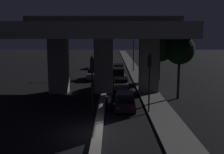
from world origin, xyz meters
TOP-DOWN VIEW (x-y plane):
  - ground_plane at (0.00, 0.00)m, footprint 200.00×200.00m
  - median_divider at (0.00, 35.00)m, footprint 0.63×126.00m
  - sidewalk_right at (5.14, 28.00)m, footprint 2.35×126.00m
  - elevated_overpass at (0.00, 12.77)m, footprint 17.71×13.23m
  - traffic_light_left_of_median at (-0.71, 4.75)m, footprint 0.30×0.49m
  - traffic_light_right_of_median at (4.07, 4.75)m, footprint 0.30×0.49m
  - street_lamp at (4.44, 29.82)m, footprint 2.55×0.32m
  - car_black_lead at (2.09, 5.72)m, footprint 1.94×4.36m
  - car_grey_second at (2.09, 14.48)m, footprint 2.00×4.38m
  - car_taxi_yellow_third at (1.82, 20.20)m, footprint 2.10×4.06m
  - car_dark_blue_fourth at (2.04, 26.63)m, footprint 2.05×4.34m
  - car_silver_lead_oncoming at (-1.83, 21.91)m, footprint 1.95×4.39m
  - car_dark_blue_second_oncoming at (-1.86, 34.95)m, footprint 2.15×4.04m
  - motorcycle_black_filtering_near at (0.74, 5.70)m, footprint 0.34×1.92m
  - pedestrian_on_sidewalk at (4.56, 13.26)m, footprint 0.37×0.37m
  - roadside_tree_kerbside_near at (7.82, 9.79)m, footprint 3.03×3.03m
  - roadside_tree_kerbside_mid at (7.82, 21.05)m, footprint 4.47×4.47m

SIDE VIEW (x-z plane):
  - ground_plane at x=0.00m, z-range 0.00..0.00m
  - sidewalk_right at x=5.14m, z-range 0.00..0.13m
  - median_divider at x=0.00m, z-range 0.00..0.26m
  - motorcycle_black_filtering_near at x=0.74m, z-range -0.12..1.38m
  - car_grey_second at x=2.09m, z-range 0.03..1.46m
  - car_silver_lead_oncoming at x=-1.83m, z-range 0.00..1.56m
  - car_black_lead at x=2.09m, z-range 0.01..1.59m
  - car_dark_blue_second_oncoming at x=-1.86m, z-range 0.02..1.67m
  - car_dark_blue_fourth at x=2.04m, z-range 0.04..1.81m
  - pedestrian_on_sidewalk at x=4.56m, z-range 0.13..1.77m
  - car_taxi_yellow_third at x=1.82m, z-range 0.04..1.92m
  - traffic_light_left_of_median at x=-0.71m, z-range 0.89..5.77m
  - traffic_light_right_of_median at x=4.07m, z-range 0.92..6.02m
  - roadside_tree_kerbside_mid at x=7.82m, z-range 1.35..8.54m
  - roadside_tree_kerbside_near at x=7.82m, z-range 1.76..8.37m
  - street_lamp at x=4.44m, z-range 0.78..9.69m
  - elevated_overpass at x=0.00m, z-range 2.08..10.73m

